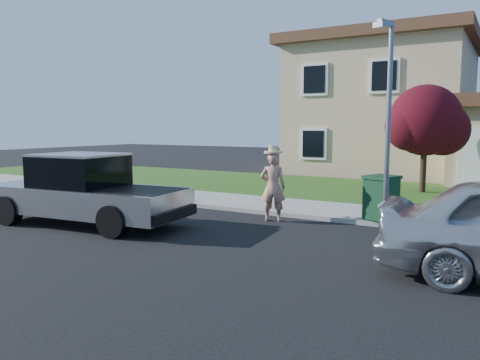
% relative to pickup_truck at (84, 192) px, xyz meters
% --- Properties ---
extents(ground, '(80.00, 80.00, 0.00)m').
position_rel_pickup_truck_xyz_m(ground, '(3.09, 0.56, -0.82)').
color(ground, black).
rests_on(ground, ground).
extents(curb, '(40.00, 0.20, 0.12)m').
position_rel_pickup_truck_xyz_m(curb, '(4.09, 3.46, -0.76)').
color(curb, gray).
rests_on(curb, ground).
extents(sidewalk, '(40.00, 2.00, 0.15)m').
position_rel_pickup_truck_xyz_m(sidewalk, '(4.09, 4.56, -0.75)').
color(sidewalk, gray).
rests_on(sidewalk, ground).
extents(lawn, '(40.00, 7.00, 0.10)m').
position_rel_pickup_truck_xyz_m(lawn, '(4.09, 9.06, -0.77)').
color(lawn, '#234A15').
rests_on(lawn, ground).
extents(house, '(14.00, 11.30, 6.85)m').
position_rel_pickup_truck_xyz_m(house, '(4.40, 16.94, 2.35)').
color(house, tan).
rests_on(house, ground).
extents(pickup_truck, '(5.51, 2.35, 1.76)m').
position_rel_pickup_truck_xyz_m(pickup_truck, '(0.00, 0.00, 0.00)').
color(pickup_truck, black).
rests_on(pickup_truck, ground).
extents(woman, '(0.75, 0.61, 1.94)m').
position_rel_pickup_truck_xyz_m(woman, '(3.85, 2.73, 0.10)').
color(woman, tan).
rests_on(woman, ground).
extents(ornamental_tree, '(2.75, 2.48, 3.78)m').
position_rel_pickup_truck_xyz_m(ornamental_tree, '(6.42, 9.61, 1.70)').
color(ornamental_tree, black).
rests_on(ornamental_tree, lawn).
extents(trash_bin, '(0.89, 0.95, 1.08)m').
position_rel_pickup_truck_xyz_m(trash_bin, '(6.36, 3.66, -0.12)').
color(trash_bin, '#0D331B').
rests_on(trash_bin, sidewalk).
extents(street_lamp, '(0.34, 0.60, 4.64)m').
position_rel_pickup_truck_xyz_m(street_lamp, '(6.69, 2.56, 1.83)').
color(street_lamp, slate).
rests_on(street_lamp, ground).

